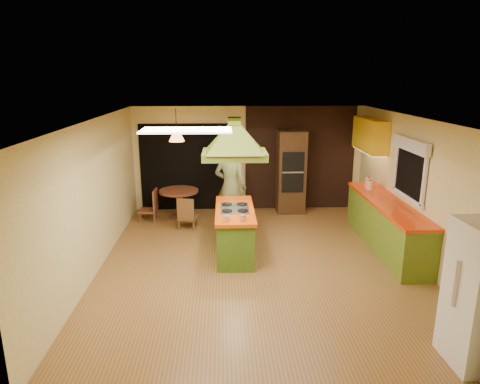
{
  "coord_description": "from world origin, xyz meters",
  "views": [
    {
      "loc": [
        -0.63,
        -6.9,
        3.18
      ],
      "look_at": [
        -0.32,
        0.55,
        1.15
      ],
      "focal_mm": 32.0,
      "sensor_mm": 36.0,
      "label": 1
    }
  ],
  "objects_px": {
    "dining_table": "(179,199)",
    "canister_large": "(369,183)",
    "wall_oven": "(291,172)",
    "man": "(231,187)",
    "kitchen_island": "(235,231)"
  },
  "relations": [
    {
      "from": "dining_table",
      "to": "canister_large",
      "type": "height_order",
      "value": "canister_large"
    },
    {
      "from": "wall_oven",
      "to": "man",
      "type": "bearing_deg",
      "value": -139.33
    },
    {
      "from": "wall_oven",
      "to": "dining_table",
      "type": "relative_size",
      "value": 2.21
    },
    {
      "from": "canister_large",
      "to": "wall_oven",
      "type": "bearing_deg",
      "value": 135.8
    },
    {
      "from": "wall_oven",
      "to": "canister_large",
      "type": "relative_size",
      "value": 9.11
    },
    {
      "from": "wall_oven",
      "to": "canister_large",
      "type": "xyz_separation_m",
      "value": [
        1.41,
        -1.37,
        0.04
      ]
    },
    {
      "from": "dining_table",
      "to": "canister_large",
      "type": "bearing_deg",
      "value": -13.3
    },
    {
      "from": "wall_oven",
      "to": "dining_table",
      "type": "xyz_separation_m",
      "value": [
        -2.62,
        -0.42,
        -0.51
      ]
    },
    {
      "from": "man",
      "to": "dining_table",
      "type": "height_order",
      "value": "man"
    },
    {
      "from": "dining_table",
      "to": "canister_large",
      "type": "xyz_separation_m",
      "value": [
        4.03,
        -0.95,
        0.56
      ]
    },
    {
      "from": "canister_large",
      "to": "kitchen_island",
      "type": "bearing_deg",
      "value": -158.18
    },
    {
      "from": "man",
      "to": "canister_large",
      "type": "bearing_deg",
      "value": -159.64
    },
    {
      "from": "kitchen_island",
      "to": "canister_large",
      "type": "distance_m",
      "value": 3.09
    },
    {
      "from": "man",
      "to": "canister_large",
      "type": "xyz_separation_m",
      "value": [
        2.87,
        -0.08,
        0.08
      ]
    },
    {
      "from": "man",
      "to": "canister_large",
      "type": "relative_size",
      "value": 8.8
    }
  ]
}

